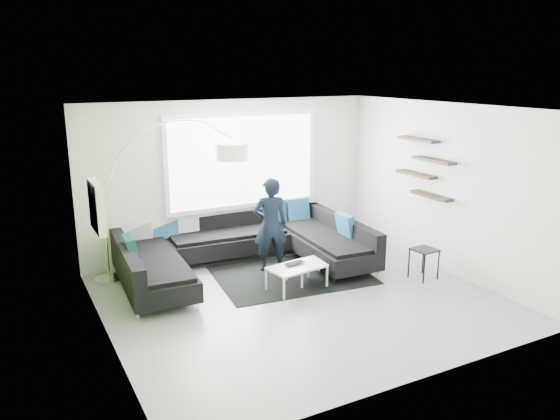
% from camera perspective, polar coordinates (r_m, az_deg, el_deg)
% --- Properties ---
extents(ground, '(5.50, 5.50, 0.00)m').
position_cam_1_polar(ground, '(8.23, 2.11, -9.25)').
color(ground, gray).
rests_on(ground, ground).
extents(room_shell, '(5.54, 5.04, 2.82)m').
position_cam_1_polar(room_shell, '(7.87, 1.72, 3.49)').
color(room_shell, silver).
rests_on(room_shell, ground).
extents(sectional_sofa, '(4.15, 2.71, 0.87)m').
position_cam_1_polar(sectional_sofa, '(9.16, -3.90, -4.18)').
color(sectional_sofa, black).
rests_on(sectional_sofa, ground).
extents(rug, '(2.64, 2.04, 0.01)m').
position_cam_1_polar(rug, '(9.09, 1.22, -6.80)').
color(rug, black).
rests_on(rug, ground).
extents(coffee_table, '(1.22, 0.82, 0.37)m').
position_cam_1_polar(coffee_table, '(8.68, 2.55, -6.61)').
color(coffee_table, white).
rests_on(coffee_table, ground).
extents(arc_lamp, '(2.55, 1.45, 2.55)m').
position_cam_1_polar(arc_lamp, '(8.91, -18.00, 0.57)').
color(arc_lamp, silver).
rests_on(arc_lamp, ground).
extents(side_table, '(0.40, 0.40, 0.50)m').
position_cam_1_polar(side_table, '(9.19, 14.77, -5.45)').
color(side_table, black).
rests_on(side_table, ground).
extents(person, '(0.76, 0.65, 1.60)m').
position_cam_1_polar(person, '(9.07, -1.01, -1.57)').
color(person, black).
rests_on(person, ground).
extents(laptop, '(0.44, 0.36, 0.03)m').
position_cam_1_polar(laptop, '(8.47, 1.73, -5.72)').
color(laptop, black).
rests_on(laptop, coffee_table).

